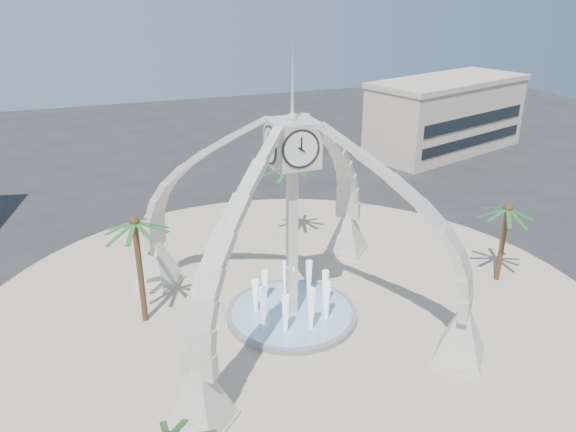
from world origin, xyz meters
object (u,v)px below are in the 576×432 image
object	(u,v)px
clock_tower	(292,220)
palm_west	(135,224)
palm_north	(290,166)
fountain	(292,313)
palm_east	(508,209)

from	to	relation	value
clock_tower	palm_west	size ratio (longest dim) A/B	2.47
palm_west	palm_north	world-z (taller)	palm_west
fountain	palm_north	bearing A→B (deg)	70.45
palm_north	clock_tower	bearing A→B (deg)	-109.55
clock_tower	palm_east	size ratio (longest dim) A/B	2.96
palm_east	palm_north	bearing A→B (deg)	135.75
palm_east	palm_west	world-z (taller)	palm_west
clock_tower	fountain	distance (m)	6.20
clock_tower	palm_north	distance (m)	11.06
fountain	palm_east	xyz separation A→B (m)	(14.93, -0.52, 4.98)
clock_tower	palm_east	bearing A→B (deg)	-2.00
fountain	palm_east	world-z (taller)	palm_east
palm_east	palm_north	size ratio (longest dim) A/B	0.86
fountain	palm_west	distance (m)	10.84
clock_tower	palm_north	world-z (taller)	clock_tower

